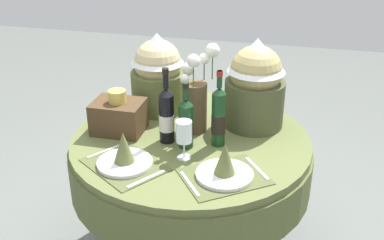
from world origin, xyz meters
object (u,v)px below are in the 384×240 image
Objects in this scene: place_setting_left at (124,156)px; flower_vase at (196,96)px; wine_bottle_left at (186,123)px; wine_glass_right at (184,133)px; dining_table at (191,164)px; gift_tub_back_right at (255,81)px; gift_tub_back_left at (158,70)px; woven_basket_side_left at (119,116)px; wine_bottle_right at (219,117)px; wine_bottle_centre at (167,115)px; place_setting_right at (225,167)px.

flower_vase reaches higher than place_setting_left.
wine_bottle_left reaches higher than wine_glass_right.
wine_glass_right is (0.02, -0.19, 0.28)m from dining_table.
dining_table is at bearing -141.80° from gift_tub_back_right.
gift_tub_back_left reaches higher than wine_bottle_left.
dining_table is 0.43m from woven_basket_side_left.
wine_bottle_left reaches higher than dining_table.
gift_tub_back_right is (0.25, 0.41, 0.11)m from wine_glass_right.
wine_bottle_centre is at bearing -174.08° from wine_bottle_right.
wine_glass_right is at bearing 27.39° from place_setting_left.
gift_tub_back_left is at bearing 128.62° from place_setting_right.
wine_bottle_left is at bearing -89.11° from dining_table.
wine_bottle_right is 2.02× the size of wine_glass_right.
gift_tub_back_right reaches higher than wine_bottle_left.
dining_table is 0.43m from place_setting_left.
woven_basket_side_left is (-0.14, 0.30, 0.04)m from place_setting_left.
dining_table is 6.49× the size of wine_glass_right.
woven_basket_side_left is (-0.36, -0.10, -0.10)m from flower_vase.
woven_basket_side_left reaches higher than place_setting_right.
gift_tub_back_left is 0.52m from gift_tub_back_right.
gift_tub_back_right is at bearing 48.20° from wine_bottle_left.
wine_bottle_left is (-0.00, -0.17, -0.06)m from flower_vase.
wine_bottle_right reaches higher than woven_basket_side_left.
wine_bottle_right reaches higher than wine_bottle_left.
wine_bottle_centre is 0.27m from woven_basket_side_left.
wine_glass_right is 0.40× the size of gift_tub_back_right.
gift_tub_back_left reaches higher than place_setting_left.
place_setting_left is at bearing -141.96° from wine_bottle_right.
place_setting_left is 2.36× the size of wine_glass_right.
gift_tub_back_left reaches higher than wine_glass_right.
dining_table is 2.75× the size of flower_vase.
gift_tub_back_right reaches higher than place_setting_left.
place_setting_right is 1.01× the size of gift_tub_back_left.
wine_bottle_centre is 2.01× the size of wine_glass_right.
wine_glass_right is at bearing 151.17° from place_setting_right.
gift_tub_back_right reaches higher than gift_tub_back_left.
wine_bottle_centre is (-0.32, 0.24, 0.09)m from place_setting_right.
flower_vase is 0.18m from wine_bottle_centre.
wine_bottle_left is 0.15m from wine_bottle_right.
place_setting_left is at bearing -134.18° from wine_bottle_left.
place_setting_left is at bearing -119.09° from flower_vase.
place_setting_right is at bearing -54.07° from dining_table.
flower_vase is 1.17× the size of wine_bottle_centre.
place_setting_left is 0.44m from place_setting_right.
woven_basket_side_left is (-0.26, 0.04, -0.05)m from wine_bottle_centre.
wine_bottle_centre reaches higher than dining_table.
wine_bottle_centre is (0.12, 0.25, 0.09)m from place_setting_left.
flower_vase is at bearing -37.75° from gift_tub_back_left.
wine_bottle_centre is 0.47m from gift_tub_back_right.
wine_glass_right is at bearing -25.15° from woven_basket_side_left.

